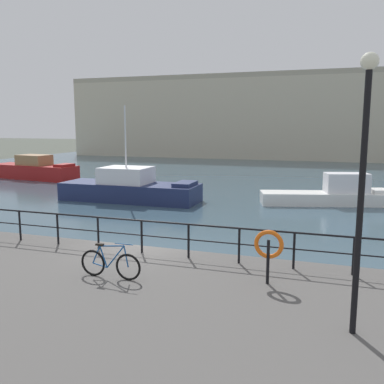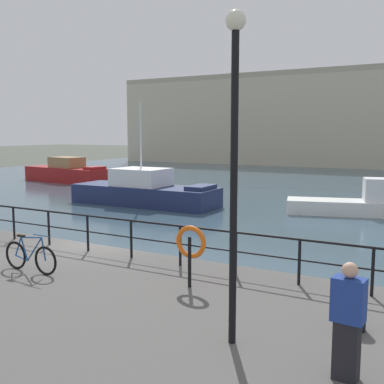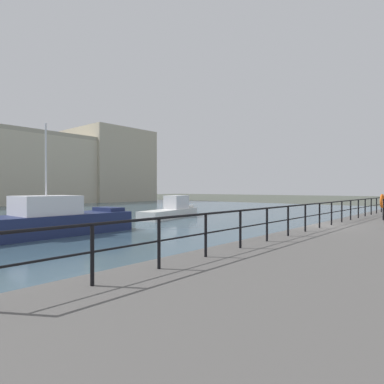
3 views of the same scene
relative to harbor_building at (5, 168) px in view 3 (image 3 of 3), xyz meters
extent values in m
plane|color=#4C5147|center=(-6.27, -54.55, -6.24)|extent=(240.00, 240.00, 0.00)
cube|color=#385160|center=(-6.27, -24.35, -6.24)|extent=(80.00, 60.00, 0.01)
cube|color=#B2A891|center=(20.74, 0.01, 1.32)|extent=(14.57, 15.28, 15.12)
cube|color=navy|center=(-12.76, -42.35, -5.65)|extent=(9.22, 2.93, 1.17)
cube|color=silver|center=(-13.00, -42.35, -4.54)|extent=(3.15, 2.53, 1.06)
cube|color=navy|center=(-8.90, -42.32, -4.95)|extent=(1.12, 2.01, 0.24)
cylinder|color=silver|center=(-13.00, -42.35, -2.02)|extent=(0.10, 0.10, 3.99)
cube|color=white|center=(-0.52, -39.65, -5.85)|extent=(8.12, 3.88, 0.77)
cube|color=silver|center=(0.73, -39.31, -4.85)|extent=(2.85, 2.00, 1.23)
cube|color=white|center=(2.68, -38.77, -5.34)|extent=(1.26, 1.49, 0.24)
cylinder|color=black|center=(-18.32, -55.30, -4.78)|extent=(0.07, 0.07, 1.05)
cylinder|color=black|center=(-16.75, -55.30, -4.78)|extent=(0.07, 0.07, 1.05)
cylinder|color=black|center=(-15.18, -55.30, -4.78)|extent=(0.07, 0.07, 1.05)
cylinder|color=black|center=(-13.61, -55.30, -4.78)|extent=(0.07, 0.07, 1.05)
cylinder|color=black|center=(-12.04, -55.30, -4.78)|extent=(0.07, 0.07, 1.05)
cylinder|color=black|center=(-10.48, -55.30, -4.78)|extent=(0.07, 0.07, 1.05)
cylinder|color=black|center=(-8.91, -55.30, -4.78)|extent=(0.07, 0.07, 1.05)
cylinder|color=black|center=(-7.34, -55.30, -4.78)|extent=(0.07, 0.07, 1.05)
cylinder|color=black|center=(-5.77, -55.30, -4.78)|extent=(0.07, 0.07, 1.05)
cylinder|color=black|center=(-4.20, -55.30, -4.78)|extent=(0.07, 0.07, 1.05)
cylinder|color=black|center=(-2.64, -55.30, -4.78)|extent=(0.07, 0.07, 1.05)
cylinder|color=black|center=(-1.07, -55.30, -4.78)|extent=(0.07, 0.07, 1.05)
cylinder|color=black|center=(0.50, -55.30, -4.78)|extent=(0.07, 0.07, 1.05)
cylinder|color=black|center=(2.07, -55.30, -4.78)|extent=(0.07, 0.07, 1.05)
cylinder|color=black|center=(3.64, -55.30, -4.78)|extent=(0.07, 0.07, 1.05)
cylinder|color=black|center=(5.20, -55.30, -4.78)|extent=(0.07, 0.07, 1.05)
cylinder|color=black|center=(-7.34, -55.30, -4.25)|extent=(25.09, 0.06, 0.06)
cylinder|color=black|center=(-7.34, -55.30, -4.73)|extent=(25.09, 0.04, 0.04)
cylinder|color=black|center=(-1.60, -56.66, -4.73)|extent=(0.08, 0.08, 1.15)
torus|color=orange|center=(-1.60, -56.60, -4.28)|extent=(0.75, 0.11, 0.75)
camera|label=1|loc=(-0.17, -67.00, -1.29)|focal=39.28mm
camera|label=2|loc=(3.32, -65.41, -1.86)|focal=43.32mm
camera|label=3|loc=(-21.43, -60.23, -3.65)|focal=30.57mm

